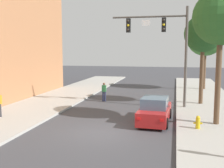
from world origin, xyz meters
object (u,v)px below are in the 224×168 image
traffic_signal_mast (165,39)px  street_tree_nearest (221,18)px  street_tree_third (206,37)px  pedestrian_crossing_road (104,91)px  car_lead_red (155,111)px  street_tree_second (203,34)px  fire_hydrant (198,122)px

traffic_signal_mast → street_tree_nearest: street_tree_nearest is taller
street_tree_third → pedestrian_crossing_road: bearing=-135.4°
car_lead_red → pedestrian_crossing_road: 7.89m
street_tree_nearest → street_tree_second: (-0.37, 6.38, -0.55)m
traffic_signal_mast → street_tree_second: size_ratio=1.06×
street_tree_third → car_lead_red: bearing=-105.7°
car_lead_red → street_tree_second: (3.22, 6.29, 4.97)m
pedestrian_crossing_road → street_tree_second: size_ratio=0.23×
pedestrian_crossing_road → car_lead_red: bearing=-52.1°
car_lead_red → fire_hydrant: car_lead_red is taller
car_lead_red → pedestrian_crossing_road: bearing=127.9°
street_tree_third → fire_hydrant: bearing=-96.2°
pedestrian_crossing_road → traffic_signal_mast: bearing=-17.7°
traffic_signal_mast → street_tree_third: bearing=69.8°
traffic_signal_mast → car_lead_red: 6.48m
traffic_signal_mast → street_tree_third: size_ratio=0.97×
fire_hydrant → pedestrian_crossing_road: bearing=133.9°
traffic_signal_mast → pedestrian_crossing_road: bearing=162.3°
pedestrian_crossing_road → street_tree_third: (9.11, 8.99, 4.90)m
fire_hydrant → street_tree_second: bearing=84.3°
pedestrian_crossing_road → street_tree_third: 13.70m
pedestrian_crossing_road → street_tree_nearest: size_ratio=0.21×
traffic_signal_mast → street_tree_third: 11.35m
traffic_signal_mast → street_tree_third: street_tree_third is taller
fire_hydrant → street_tree_third: bearing=83.8°
traffic_signal_mast → car_lead_red: traffic_signal_mast is taller
car_lead_red → street_tree_third: size_ratio=0.56×
street_tree_nearest → street_tree_third: 15.32m
street_tree_second → street_tree_third: size_ratio=0.92×
traffic_signal_mast → car_lead_red: bearing=-94.3°
fire_hydrant → street_tree_second: street_tree_second is taller
traffic_signal_mast → street_tree_second: traffic_signal_mast is taller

